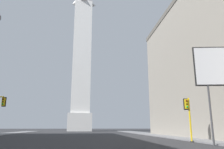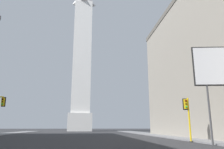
% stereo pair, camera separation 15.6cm
% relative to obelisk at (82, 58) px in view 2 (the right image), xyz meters
% --- Properties ---
extents(sidewalk_right, '(5.00, 105.08, 0.15)m').
position_rel_obelisk_xyz_m(sidewalk_right, '(16.65, -56.04, -29.62)').
color(sidewalk_right, slate).
rests_on(sidewalk_right, ground_plane).
extents(obelisk, '(9.19, 9.19, 62.59)m').
position_rel_obelisk_xyz_m(obelisk, '(0.00, 0.00, 0.00)').
color(obelisk, silver).
rests_on(obelisk, ground_plane).
extents(traffic_light_mid_right, '(0.76, 0.52, 4.92)m').
position_rel_obelisk_xyz_m(traffic_light_mid_right, '(13.74, -64.06, -26.45)').
color(traffic_light_mid_right, yellow).
rests_on(traffic_light_mid_right, ground_plane).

